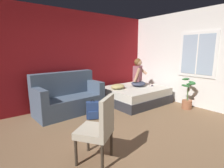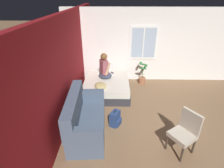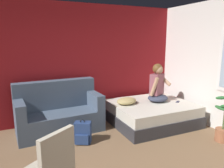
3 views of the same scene
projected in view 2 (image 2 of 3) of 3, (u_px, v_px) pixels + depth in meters
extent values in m
plane|color=brown|center=(171.00, 131.00, 4.42)|extent=(40.00, 40.00, 0.00)
cube|color=maroon|center=(55.00, 83.00, 3.85)|extent=(11.01, 0.16, 2.70)
cube|color=silver|center=(154.00, 46.00, 6.54)|extent=(0.16, 6.73, 2.70)
cube|color=white|center=(144.00, 43.00, 6.40)|extent=(0.02, 1.04, 1.24)
cube|color=#9EB2C6|center=(144.00, 43.00, 6.39)|extent=(0.01, 0.88, 1.08)
cube|color=white|center=(144.00, 43.00, 6.39)|extent=(0.01, 0.04, 1.08)
cube|color=#2D2D33|center=(107.00, 89.00, 6.12)|extent=(1.78, 1.54, 0.26)
cube|color=beige|center=(107.00, 83.00, 6.01)|extent=(1.73, 1.49, 0.22)
cube|color=#47566B|center=(88.00, 125.00, 4.31)|extent=(1.74, 0.89, 0.44)
cube|color=#47566B|center=(74.00, 108.00, 4.06)|extent=(1.71, 0.34, 0.60)
cube|color=#47566B|center=(83.00, 135.00, 3.46)|extent=(0.22, 0.81, 0.32)
cube|color=#47566B|center=(89.00, 96.00, 4.81)|extent=(0.22, 0.81, 0.32)
cylinder|color=#382D23|center=(167.00, 142.00, 3.83)|extent=(0.04, 0.04, 0.40)
cylinder|color=#382D23|center=(182.00, 154.00, 3.54)|extent=(0.04, 0.04, 0.40)
cylinder|color=#382D23|center=(178.00, 135.00, 4.02)|extent=(0.04, 0.04, 0.40)
cylinder|color=#382D23|center=(194.00, 146.00, 3.73)|extent=(0.04, 0.04, 0.40)
cube|color=#B2A893|center=(182.00, 136.00, 3.66)|extent=(0.64, 0.64, 0.10)
cube|color=#B2A893|center=(191.00, 121.00, 3.62)|extent=(0.41, 0.31, 0.48)
ellipsoid|color=#383D51|center=(105.00, 75.00, 6.10)|extent=(0.66, 0.62, 0.16)
cube|color=#8C4C56|center=(104.00, 67.00, 5.94)|extent=(0.38, 0.32, 0.48)
cylinder|color=tan|center=(108.00, 69.00, 5.81)|extent=(0.16, 0.23, 0.44)
cylinder|color=tan|center=(104.00, 62.00, 6.06)|extent=(0.23, 0.37, 0.29)
sphere|color=tan|center=(104.00, 57.00, 5.79)|extent=(0.21, 0.21, 0.21)
ellipsoid|color=brown|center=(104.00, 57.00, 5.78)|extent=(0.30, 0.29, 0.23)
cube|color=navy|center=(115.00, 118.00, 4.55)|extent=(0.35, 0.30, 0.40)
cube|color=navy|center=(119.00, 123.00, 4.55)|extent=(0.24, 0.15, 0.18)
torus|color=black|center=(115.00, 112.00, 4.46)|extent=(0.08, 0.05, 0.09)
ellipsoid|color=tan|center=(101.00, 86.00, 5.43)|extent=(0.56, 0.47, 0.14)
cube|color=black|center=(112.00, 73.00, 6.48)|extent=(0.16, 0.14, 0.01)
cylinder|color=#995B3D|center=(142.00, 80.00, 6.72)|extent=(0.26, 0.26, 0.24)
cylinder|color=#426033|center=(142.00, 73.00, 6.59)|extent=(0.03, 0.03, 0.36)
ellipsoid|color=#2D6B33|center=(143.00, 68.00, 6.39)|extent=(0.15, 0.29, 0.06)
ellipsoid|color=#2D6B33|center=(144.00, 65.00, 6.52)|extent=(0.22, 0.29, 0.06)
ellipsoid|color=#2D6B33|center=(141.00, 63.00, 6.42)|extent=(0.29, 0.15, 0.06)
ellipsoid|color=#2D6B33|center=(146.00, 66.00, 6.41)|extent=(0.30, 0.21, 0.06)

